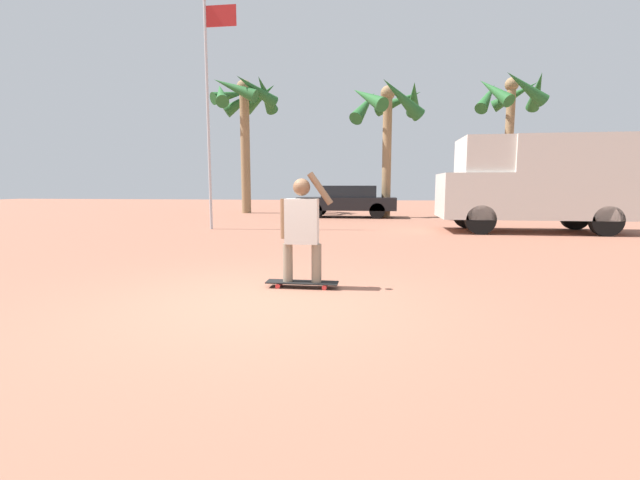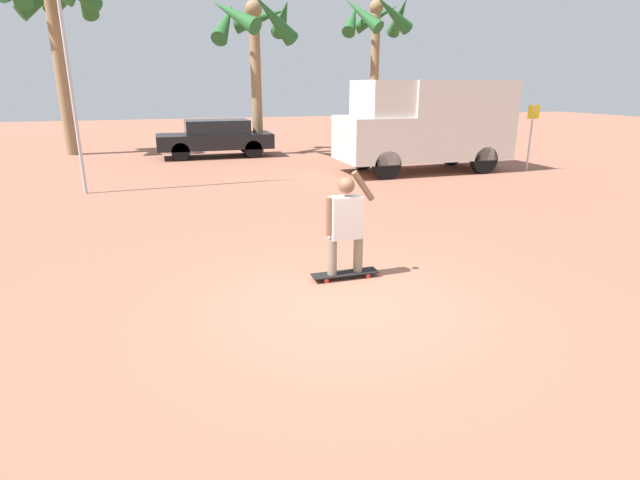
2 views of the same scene
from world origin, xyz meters
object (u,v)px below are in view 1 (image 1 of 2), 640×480
Objects in this scene: palm_tree_far_left at (245,103)px; palm_tree_near_van at (511,103)px; skateboard at (302,283)px; flagpole at (210,98)px; camper_van at (537,180)px; person_skateboarder at (302,224)px; parked_car_black at (348,200)px; palm_tree_center_background at (389,109)px.

palm_tree_near_van is at bearing -6.62° from palm_tree_far_left.
skateboard is 0.14× the size of flagpole.
palm_tree_far_left is (-12.92, 1.50, 0.58)m from palm_tree_near_van.
camper_van is 0.86× the size of palm_tree_near_van.
parked_car_black is (-0.35, 14.02, -0.12)m from person_skateboarder.
palm_tree_far_left reaches higher than person_skateboarder.
palm_tree_center_background is at bearing 84.12° from skateboard.
camper_van is at bearing -42.03° from parked_car_black.
flagpole is (-5.86, -6.26, -0.62)m from palm_tree_center_background.
palm_tree_center_background is at bearing 127.84° from camper_van.
palm_tree_far_left is (-5.63, 2.55, 4.97)m from parked_car_black.
palm_tree_far_left is 0.97× the size of flagpole.
person_skateboarder is 0.21× the size of flagpole.
skateboard is 17.36m from palm_tree_near_van.
person_skateboarder is 0.22× the size of palm_tree_far_left.
person_skateboarder is 0.25× the size of palm_tree_center_background.
skateboard is 0.23× the size of parked_car_black.
person_skateboarder is 9.62m from flagpole.
person_skateboarder is (-0.00, -0.00, 0.83)m from skateboard.
person_skateboarder is 0.34× the size of parked_car_black.
palm_tree_far_left is at bearing 109.84° from person_skateboarder.
palm_tree_near_van is at bearing 65.28° from person_skateboarder.
flagpole is at bearing -177.28° from camper_van.
palm_tree_center_background is 8.60m from flagpole.
camper_van is at bearing -98.46° from palm_tree_near_van.
skateboard is at bearing -70.16° from palm_tree_far_left.
flagpole is (-10.35, -0.49, 2.65)m from camper_van.
palm_tree_far_left is (-5.98, 16.57, 5.68)m from skateboard.
palm_tree_near_van reaches higher than person_skateboarder.
person_skateboarder is 0.24× the size of palm_tree_near_van.
skateboard is at bearing -125.40° from camper_van.
skateboard is 0.66× the size of person_skateboarder.
palm_tree_center_background is 0.83× the size of flagpole.
palm_tree_center_background is at bearing -18.18° from palm_tree_far_left.
person_skateboarder is at bearing -114.72° from palm_tree_near_van.
parked_car_black is at bearing 91.42° from skateboard.
palm_tree_center_background is 0.86× the size of palm_tree_far_left.
skateboard is 9.94m from flagpole.
camper_van is at bearing -34.57° from palm_tree_far_left.
palm_tree_near_van is (1.00, 6.72, 3.57)m from camper_van.
palm_tree_center_background reaches higher than person_skateboarder.
person_skateboarder is at bearing -125.41° from camper_van.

